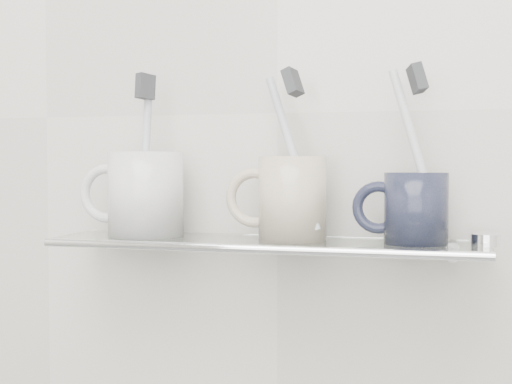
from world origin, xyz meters
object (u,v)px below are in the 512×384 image
(shelf_glass, at_px, (265,243))
(mug_center, at_px, (292,198))
(mug_left, at_px, (146,194))
(mug_right, at_px, (416,208))

(shelf_glass, relative_size, mug_center, 5.19)
(shelf_glass, distance_m, mug_center, 0.06)
(shelf_glass, xyz_separation_m, mug_center, (0.03, 0.00, 0.05))
(shelf_glass, xyz_separation_m, mug_left, (-0.15, 0.00, 0.06))
(mug_left, distance_m, mug_right, 0.32)
(mug_right, bearing_deg, shelf_glass, -179.57)
(shelf_glass, height_order, mug_center, mug_center)
(shelf_glass, distance_m, mug_right, 0.18)
(mug_right, bearing_deg, mug_center, 178.75)
(mug_center, bearing_deg, shelf_glass, 170.27)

